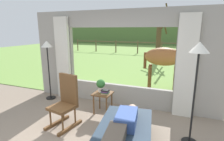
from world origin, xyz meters
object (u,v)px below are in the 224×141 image
Objects in this scene: rocking_chair at (66,101)px; floor_lamp_left at (47,52)px; book_stack at (105,92)px; pasture_tree at (159,35)px; potted_plant at (101,85)px; floor_lamp_right at (198,63)px; horse at (166,57)px; recliner_sofa at (124,139)px; side_table at (103,96)px; reclining_person at (123,124)px.

floor_lamp_left reaches higher than rocking_chair.
pasture_tree reaches higher than book_stack.
floor_lamp_left is 8.37m from pasture_tree.
floor_lamp_left is (-1.96, 0.35, 0.82)m from book_stack.
potted_plant is 0.17× the size of floor_lamp_right.
book_stack is (0.17, -0.12, -0.12)m from potted_plant.
book_stack is 0.11× the size of floor_lamp_right.
floor_lamp_right is 2.93m from horse.
recliner_sofa is at bearing -148.64° from floor_lamp_right.
reclining_person is at bearing -53.22° from side_table.
pasture_tree is (2.14, 8.08, 0.30)m from floor_lamp_left.
horse is (1.35, 2.21, 0.45)m from potted_plant.
rocking_chair reaches higher than reclining_person.
recliner_sofa is 3.49× the size of side_table.
pasture_tree is (-1.00, 6.09, 0.54)m from horse.
floor_lamp_right reaches higher than book_stack.
side_table is at bearing 164.71° from floor_lamp_right.
floor_lamp_left is 0.94× the size of floor_lamp_right.
horse is at bearing 32.35° from floor_lamp_left.
reclining_person is at bearing -28.65° from floor_lamp_left.
potted_plant is 1.93m from floor_lamp_left.
rocking_chair is 0.60× the size of floor_lamp_right.
side_table is at bearing 118.17° from reclining_person.
reclining_person is 3.59m from horse.
potted_plant is (-1.01, 1.25, 0.48)m from recliner_sofa.
reclining_person is 3.31m from floor_lamp_left.
floor_lamp_right is (1.90, -0.48, 0.92)m from book_stack.
floor_lamp_right is (2.07, -0.61, 0.79)m from potted_plant.
book_stack is 0.11× the size of horse.
rocking_chair reaches higher than book_stack.
pasture_tree reaches higher than reclining_person.
recliner_sofa is 9.70m from pasture_tree.
book_stack is 0.11× the size of floor_lamp_left.
side_table is (0.50, 0.82, -0.12)m from rocking_chair.
reclining_person is 0.40× the size of pasture_tree.
recliner_sofa is 5.67× the size of potted_plant.
potted_plant is at bearing -38.01° from horse.
floor_lamp_right is (1.06, 0.70, 0.97)m from reclining_person.
horse reaches higher than book_stack.
recliner_sofa is 1.00× the size of horse.
pasture_tree is (-0.66, 9.56, 1.48)m from recliner_sofa.
reclining_person reaches higher than side_table.
floor_lamp_left reaches higher than side_table.
book_stack is 2.15m from floor_lamp_left.
book_stack reaches higher than recliner_sofa.
book_stack reaches higher than side_table.
reclining_person is 0.79× the size of horse.
horse is (1.18, 2.34, 0.58)m from book_stack.
book_stack is at bearing 165.80° from floor_lamp_right.
rocking_chair is 0.96m from book_stack.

